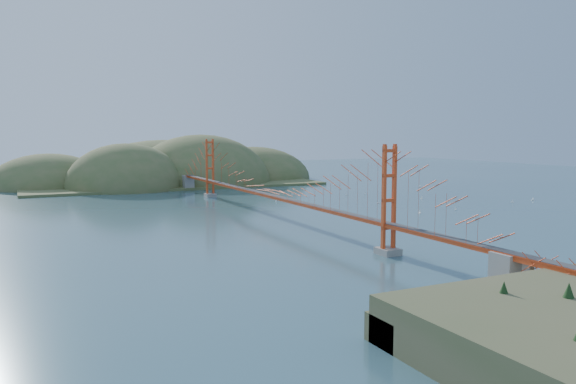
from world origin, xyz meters
name	(u,v)px	position (x,y,z in m)	size (l,w,h in m)	color
ground	(271,217)	(0.00, 0.00, 0.00)	(320.00, 320.00, 0.00)	#305361
bridge	(271,171)	(0.00, 0.18, 7.01)	(2.20, 94.40, 12.00)	gray
approach_viaduct	(574,279)	(0.00, -51.91, 2.55)	(1.40, 12.00, 3.38)	#B13413
promontory	(532,300)	(0.00, -48.50, 0.12)	(9.00, 6.00, 0.24)	#59544C
fort	(529,290)	(0.40, -47.80, 0.67)	(3.70, 2.30, 1.75)	brown
far_headlands	(173,182)	(2.21, 68.52, 0.00)	(84.00, 58.00, 25.00)	brown
sailboat_8	(365,194)	(31.07, 20.73, 0.14)	(0.51, 0.50, 0.57)	white
sailboat_14	(420,212)	(22.99, -7.02, 0.16)	(0.66, 0.66, 0.74)	white
sailboat_0	(475,220)	(25.44, -16.47, 0.14)	(0.52, 0.52, 0.58)	white
sailboat_11	(533,200)	(53.70, -2.66, 0.15)	(0.61, 0.61, 0.67)	white
sailboat_1	(379,203)	(24.58, 6.55, 0.15)	(0.63, 0.63, 0.66)	white
sailboat_13	(455,209)	(30.71, -6.69, 0.14)	(0.56, 0.56, 0.63)	white
sailboat_5	(513,202)	(47.69, -3.25, 0.15)	(0.51, 0.57, 0.64)	white
sailboat_15	(334,184)	(36.07, 42.00, 0.15)	(0.50, 0.59, 0.69)	white
sailboat_12	(293,193)	(17.41, 27.72, 0.13)	(0.50, 0.49, 0.56)	white
sailboat_3	(276,201)	(8.63, 16.97, 0.14)	(0.54, 0.54, 0.57)	white
sailboat_17	(420,187)	(51.32, 27.76, 0.15)	(0.61, 0.61, 0.67)	white
sailboat_4	(422,198)	(36.38, 8.87, 0.16)	(0.55, 0.63, 0.72)	white
sailboat_16	(347,195)	(26.35, 20.59, 0.14)	(0.54, 0.54, 0.57)	white
sailboat_9	(429,190)	(48.33, 20.95, 0.14)	(0.57, 0.57, 0.60)	white
sailboat_6	(501,236)	(18.66, -27.88, 0.14)	(0.55, 0.55, 0.58)	white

